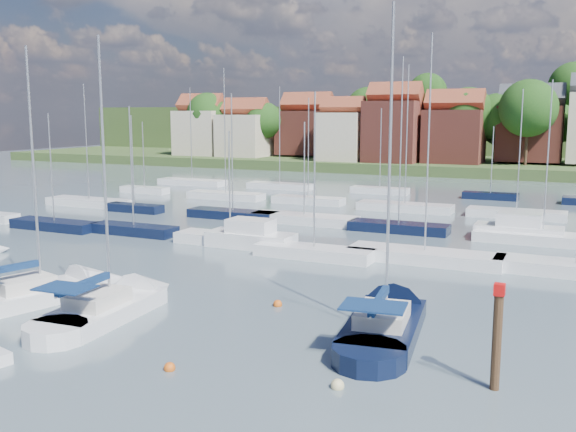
% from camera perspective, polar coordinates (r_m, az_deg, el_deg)
% --- Properties ---
extents(ground, '(260.00, 260.00, 0.00)m').
position_cam_1_polar(ground, '(66.84, 8.86, 0.05)').
color(ground, '#4F636B').
rests_on(ground, ground).
extents(sailboat_left, '(5.97, 11.50, 15.14)m').
position_cam_1_polar(sailboat_left, '(39.04, -20.03, -6.35)').
color(sailboat_left, white).
rests_on(sailboat_left, ground).
extents(sailboat_centre, '(3.70, 11.49, 15.40)m').
position_cam_1_polar(sailboat_centre, '(35.46, -14.69, -7.63)').
color(sailboat_centre, white).
rests_on(sailboat_centre, ground).
extents(sailboat_navy, '(4.64, 12.31, 16.61)m').
position_cam_1_polar(sailboat_navy, '(32.36, 8.95, -9.07)').
color(sailboat_navy, black).
rests_on(sailboat_navy, ground).
extents(timber_piling, '(0.40, 0.40, 6.40)m').
position_cam_1_polar(timber_piling, '(26.05, 17.98, -12.23)').
color(timber_piling, '#4C331E').
rests_on(timber_piling, ground).
extents(buoy_c, '(0.44, 0.44, 0.44)m').
position_cam_1_polar(buoy_c, '(33.46, -20.45, -9.57)').
color(buoy_c, '#D85914').
rests_on(buoy_c, ground).
extents(buoy_d, '(0.48, 0.48, 0.48)m').
position_cam_1_polar(buoy_d, '(27.39, -10.48, -13.33)').
color(buoy_d, '#D85914').
rests_on(buoy_d, ground).
extents(buoy_e, '(0.49, 0.49, 0.49)m').
position_cam_1_polar(buoy_e, '(35.30, -0.93, -8.01)').
color(buoy_e, '#D85914').
rests_on(buoy_e, ground).
extents(buoy_f, '(0.53, 0.53, 0.53)m').
position_cam_1_polar(buoy_f, '(25.44, 4.41, -15.01)').
color(buoy_f, beige).
rests_on(buoy_f, ground).
extents(marina_field, '(79.62, 41.41, 15.93)m').
position_cam_1_polar(marina_field, '(61.65, 9.32, -0.32)').
color(marina_field, white).
rests_on(marina_field, ground).
extents(far_shore_town, '(212.46, 90.00, 22.27)m').
position_cam_1_polar(far_shore_town, '(157.10, 19.14, 6.48)').
color(far_shore_town, '#3F5329').
rests_on(far_shore_town, ground).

